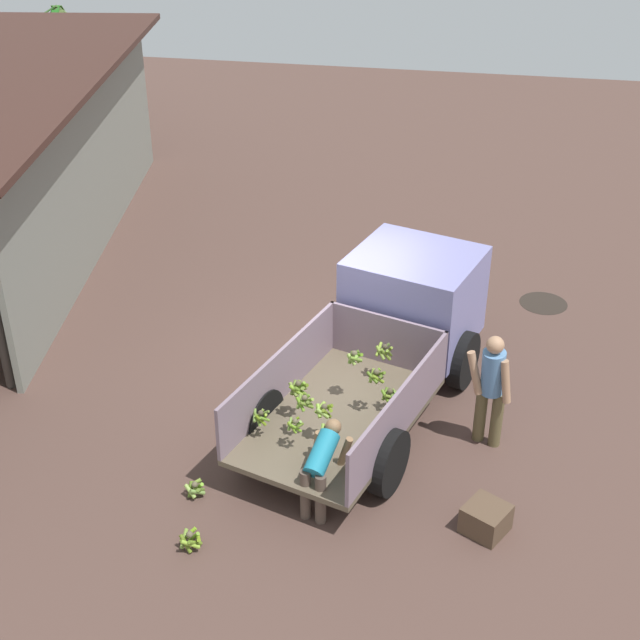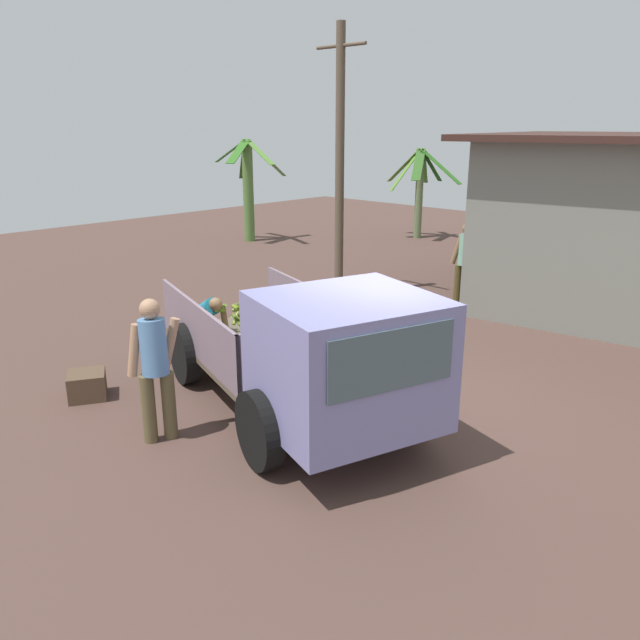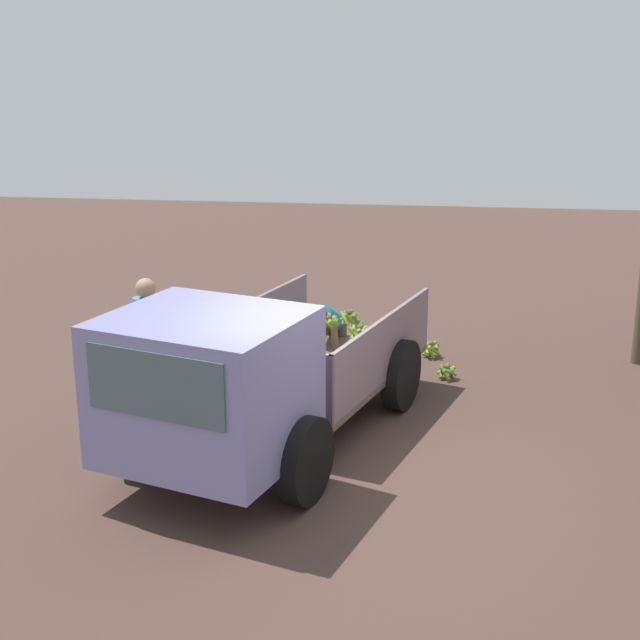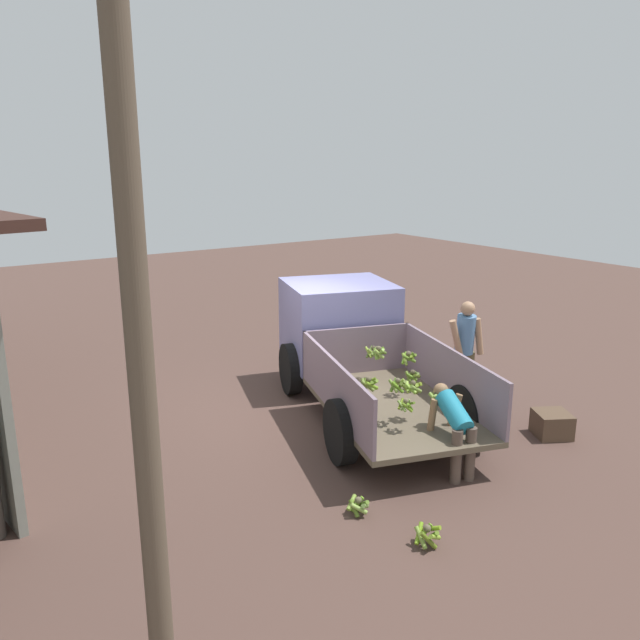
# 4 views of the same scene
# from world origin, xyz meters

# --- Properties ---
(ground) EXTENTS (36.00, 36.00, 0.00)m
(ground) POSITION_xyz_m (0.00, 0.00, 0.00)
(ground) COLOR #4E3830
(mud_patch_0) EXTENTS (0.84, 0.84, 0.01)m
(mud_patch_0) POSITION_xyz_m (2.77, -3.40, 0.00)
(mud_patch_0) COLOR black
(mud_patch_0) RESTS_ON ground
(cargo_truck) EXTENTS (5.18, 3.20, 1.87)m
(cargo_truck) POSITION_xyz_m (-0.02, -1.10, 1.01)
(cargo_truck) COLOR brown
(cargo_truck) RESTS_ON ground
(banana_palm_2) EXTENTS (2.25, 2.70, 2.56)m
(banana_palm_2) POSITION_xyz_m (11.06, 9.76, 1.41)
(banana_palm_2) COLOR #5C6845
(banana_palm_2) RESTS_ON ground
(banana_palm_3) EXTENTS (2.18, 2.68, 2.97)m
(banana_palm_3) POSITION_xyz_m (11.40, 9.43, 1.65)
(banana_palm_3) COLOR #58774D
(banana_palm_3) RESTS_ON ground
(person_foreground_visitor) EXTENTS (0.46, 0.67, 1.73)m
(person_foreground_visitor) POSITION_xyz_m (-1.41, -2.49, 0.96)
(person_foreground_visitor) COLOR brown
(person_foreground_visitor) RESTS_ON ground
(person_worker_loading) EXTENTS (0.79, 0.61, 1.11)m
(person_worker_loading) POSITION_xyz_m (-3.12, -0.50, 0.68)
(person_worker_loading) COLOR brown
(person_worker_loading) RESTS_ON ground
(banana_bunch_on_ground_0) EXTENTS (0.31, 0.31, 0.25)m
(banana_bunch_on_ground_0) POSITION_xyz_m (-4.10, 0.89, 0.14)
(banana_bunch_on_ground_0) COLOR brown
(banana_bunch_on_ground_0) RESTS_ON ground
(banana_bunch_on_ground_1) EXTENTS (0.29, 0.29, 0.22)m
(banana_bunch_on_ground_1) POSITION_xyz_m (-3.21, 1.12, 0.12)
(banana_bunch_on_ground_1) COLOR brown
(banana_bunch_on_ground_1) RESTS_ON ground
(wooden_crate_0) EXTENTS (0.67, 0.67, 0.37)m
(wooden_crate_0) POSITION_xyz_m (-3.15, -2.54, 0.18)
(wooden_crate_0) COLOR brown
(wooden_crate_0) RESTS_ON ground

